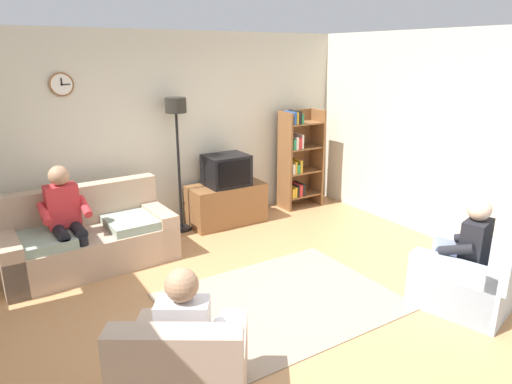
% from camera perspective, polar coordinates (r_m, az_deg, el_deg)
% --- Properties ---
extents(ground_plane, '(12.00, 12.00, 0.00)m').
position_cam_1_polar(ground_plane, '(4.71, 2.19, -13.76)').
color(ground_plane, '#B27F51').
extents(back_wall_assembly, '(6.20, 0.17, 2.70)m').
position_cam_1_polar(back_wall_assembly, '(6.50, -11.12, 7.36)').
color(back_wall_assembly, beige).
rests_on(back_wall_assembly, ground_plane).
extents(right_wall, '(0.12, 5.80, 2.70)m').
position_cam_1_polar(right_wall, '(6.23, 24.75, 5.69)').
color(right_wall, beige).
rests_on(right_wall, ground_plane).
extents(couch, '(1.93, 0.96, 0.90)m').
position_cam_1_polar(couch, '(5.70, -20.20, -5.65)').
color(couch, tan).
rests_on(couch, ground_plane).
extents(tv_stand, '(1.10, 0.56, 0.59)m').
position_cam_1_polar(tv_stand, '(6.68, -3.74, -1.47)').
color(tv_stand, brown).
rests_on(tv_stand, ground_plane).
extents(tv, '(0.60, 0.49, 0.44)m').
position_cam_1_polar(tv, '(6.51, -3.73, 2.76)').
color(tv, black).
rests_on(tv, tv_stand).
extents(bookshelf, '(0.68, 0.36, 1.57)m').
position_cam_1_polar(bookshelf, '(7.31, 5.24, 4.19)').
color(bookshelf, brown).
rests_on(bookshelf, ground_plane).
extents(floor_lamp, '(0.28, 0.28, 1.85)m').
position_cam_1_polar(floor_lamp, '(6.21, -9.88, 7.91)').
color(floor_lamp, black).
rests_on(floor_lamp, ground_plane).
extents(armchair_near_window, '(1.15, 1.17, 0.90)m').
position_cam_1_polar(armchair_near_window, '(3.36, -8.69, -22.30)').
color(armchair_near_window, tan).
rests_on(armchair_near_window, ground_plane).
extents(armchair_near_bookshelf, '(1.01, 1.06, 0.90)m').
position_cam_1_polar(armchair_near_bookshelf, '(5.00, 25.14, -9.79)').
color(armchair_near_bookshelf, '#9EADBC').
rests_on(armchair_near_bookshelf, ground_plane).
extents(area_rug, '(2.20, 1.70, 0.01)m').
position_cam_1_polar(area_rug, '(4.74, 3.20, -13.48)').
color(area_rug, gray).
rests_on(area_rug, ground_plane).
extents(person_on_couch, '(0.52, 0.55, 1.24)m').
position_cam_1_polar(person_on_couch, '(5.43, -22.73, -2.71)').
color(person_on_couch, red).
rests_on(person_on_couch, ground_plane).
extents(person_in_left_armchair, '(0.61, 0.64, 1.12)m').
position_cam_1_polar(person_in_left_armchair, '(3.25, -8.69, -17.00)').
color(person_in_left_armchair, silver).
rests_on(person_in_left_armchair, ground_plane).
extents(person_in_right_armchair, '(0.58, 0.60, 1.12)m').
position_cam_1_polar(person_in_right_armchair, '(4.90, 24.61, -6.23)').
color(person_in_right_armchair, black).
rests_on(person_in_right_armchair, ground_plane).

